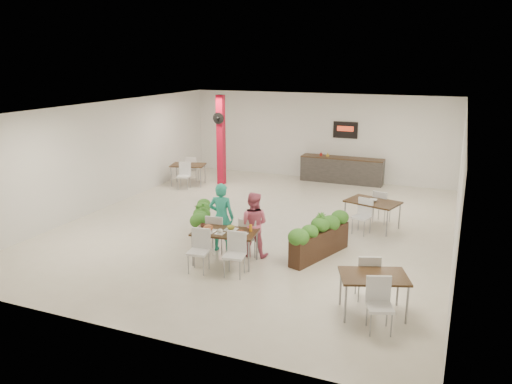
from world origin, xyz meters
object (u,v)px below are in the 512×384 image
at_px(planter_left, 202,220).
at_px(side_table_a, 188,168).
at_px(red_column, 221,139).
at_px(diner_woman, 253,224).
at_px(service_counter, 342,169).
at_px(side_table_b, 373,205).
at_px(side_table_c, 373,282).
at_px(diner_man, 222,217).
at_px(planter_right, 320,236).
at_px(main_table, 224,236).

relative_size(planter_left, side_table_a, 1.02).
height_order(red_column, diner_woman, red_column).
relative_size(service_counter, side_table_b, 1.79).
xyz_separation_m(service_counter, side_table_c, (2.73, -9.47, 0.13)).
relative_size(red_column, service_counter, 1.07).
height_order(planter_left, side_table_c, planter_left).
relative_size(red_column, side_table_c, 1.92).
height_order(diner_man, planter_right, diner_man).
xyz_separation_m(planter_left, side_table_c, (4.67, -2.29, 0.12)).
relative_size(red_column, side_table_b, 1.91).
relative_size(main_table, diner_man, 1.07).
xyz_separation_m(side_table_b, side_table_c, (0.82, -4.74, -0.02)).
height_order(red_column, planter_right, red_column).
bearing_deg(red_column, service_counter, 25.00).
distance_m(side_table_a, side_table_b, 7.31).
relative_size(planter_right, side_table_a, 1.15).
distance_m(main_table, planter_left, 1.73).
bearing_deg(red_column, diner_man, -63.77).
bearing_deg(service_counter, diner_woman, -92.24).
bearing_deg(planter_right, main_table, -148.21).
relative_size(red_column, main_table, 1.81).
relative_size(diner_woman, side_table_c, 0.91).
height_order(planter_right, side_table_a, planter_right).
height_order(service_counter, diner_man, service_counter).
bearing_deg(red_column, planter_right, -46.23).
bearing_deg(side_table_c, diner_woman, 129.97).
xyz_separation_m(side_table_a, side_table_b, (6.95, -2.27, 0.01)).
relative_size(main_table, side_table_a, 1.06).
bearing_deg(diner_man, side_table_a, -60.83).
distance_m(diner_man, side_table_a, 6.59).
bearing_deg(planter_right, diner_woman, -161.06).
bearing_deg(side_table_a, main_table, -68.64).
bearing_deg(diner_woman, service_counter, -99.76).
distance_m(planter_left, side_table_c, 5.20).
height_order(diner_woman, side_table_c, diner_woman).
relative_size(service_counter, planter_left, 1.76).
relative_size(main_table, planter_right, 0.91).
relative_size(red_column, planter_left, 1.88).
bearing_deg(diner_man, main_table, 113.27).
distance_m(planter_right, side_table_b, 2.62).
bearing_deg(diner_woman, planter_left, -26.48).
bearing_deg(side_table_b, diner_man, -118.39).
bearing_deg(planter_left, side_table_c, -26.15).
height_order(diner_woman, side_table_b, diner_woman).
height_order(diner_man, side_table_b, diner_man).
xyz_separation_m(service_counter, side_table_a, (-5.04, -2.46, 0.14)).
distance_m(planter_right, side_table_c, 2.73).
bearing_deg(planter_right, side_table_b, 73.09).
xyz_separation_m(main_table, side_table_c, (3.44, -1.07, -0.01)).
relative_size(side_table_a, side_table_b, 1.00).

